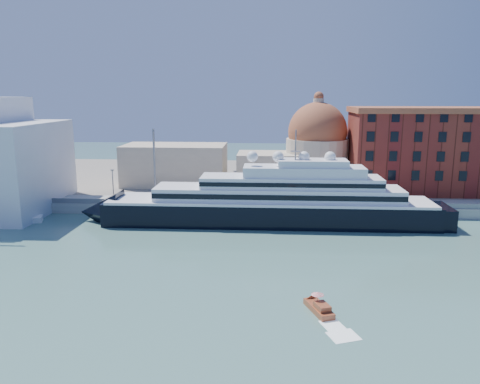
{
  "coord_description": "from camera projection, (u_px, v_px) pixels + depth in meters",
  "views": [
    {
      "loc": [
        8.06,
        -79.07,
        28.65
      ],
      "look_at": [
        1.98,
        18.0,
        8.27
      ],
      "focal_mm": 35.0,
      "sensor_mm": 36.0,
      "label": 1
    }
  ],
  "objects": [
    {
      "name": "water_taxi",
      "position": [
        319.0,
        308.0,
        62.56
      ],
      "size": [
        3.82,
        6.13,
        2.76
      ],
      "rotation": [
        0.0,
        0.0,
        0.35
      ],
      "color": "maroon",
      "rests_on": "ground"
    },
    {
      "name": "church",
      "position": [
        263.0,
        156.0,
        137.36
      ],
      "size": [
        66.0,
        18.0,
        25.5
      ],
      "color": "beige",
      "rests_on": "land"
    },
    {
      "name": "land",
      "position": [
        245.0,
        178.0,
        156.67
      ],
      "size": [
        260.0,
        72.0,
        2.0
      ],
      "primitive_type": "cube",
      "color": "slate",
      "rests_on": "ground"
    },
    {
      "name": "quay",
      "position": [
        236.0,
        206.0,
        116.57
      ],
      "size": [
        180.0,
        10.0,
        2.5
      ],
      "primitive_type": "cube",
      "color": "gray",
      "rests_on": "ground"
    },
    {
      "name": "quay_fence",
      "position": [
        235.0,
        203.0,
        111.79
      ],
      "size": [
        180.0,
        0.1,
        1.2
      ],
      "primitive_type": "cube",
      "color": "slate",
      "rests_on": "quay"
    },
    {
      "name": "lamp_posts",
      "position": [
        184.0,
        173.0,
        113.89
      ],
      "size": [
        120.8,
        2.4,
        18.0
      ],
      "color": "slate",
      "rests_on": "quay"
    },
    {
      "name": "service_barge",
      "position": [
        18.0,
        220.0,
        106.09
      ],
      "size": [
        11.43,
        7.1,
        2.44
      ],
      "rotation": [
        0.0,
        0.0,
        0.35
      ],
      "color": "white",
      "rests_on": "ground"
    },
    {
      "name": "ground",
      "position": [
        223.0,
        258.0,
        83.61
      ],
      "size": [
        400.0,
        400.0,
        0.0
      ],
      "primitive_type": "plane",
      "color": "#3D695F",
      "rests_on": "ground"
    },
    {
      "name": "superyacht",
      "position": [
        259.0,
        205.0,
        104.84
      ],
      "size": [
        82.83,
        11.48,
        24.76
      ],
      "color": "black",
      "rests_on": "ground"
    },
    {
      "name": "warehouse",
      "position": [
        429.0,
        149.0,
        128.4
      ],
      "size": [
        43.0,
        19.0,
        23.25
      ],
      "color": "maroon",
      "rests_on": "land"
    }
  ]
}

